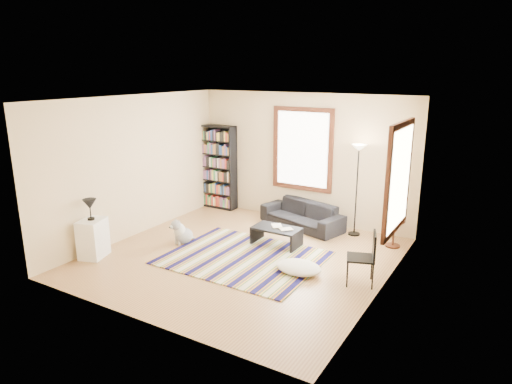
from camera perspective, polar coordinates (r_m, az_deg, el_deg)
The scene contains 21 objects.
floor at distance 8.32m, azimuth -1.78°, elevation -8.45°, with size 5.00×5.00×0.10m, color #AA824D.
ceiling at distance 7.63m, azimuth -1.96°, elevation 11.92°, with size 5.00×5.00×0.10m, color white.
wall_back at distance 10.04m, azimuth 6.00°, elevation 4.28°, with size 5.00×0.10×2.80m, color #D3B88E.
wall_front at distance 5.95m, azimuth -15.22°, elevation -3.81°, with size 5.00×0.10×2.80m, color #D3B88E.
wall_left at distance 9.44m, azimuth -15.05°, elevation 3.14°, with size 0.10×5.00×2.80m, color #D3B88E.
wall_right at distance 6.87m, azimuth 16.38°, elevation -1.36°, with size 0.10×5.00×2.80m, color #D3B88E.
window_back at distance 9.94m, azimuth 5.84°, elevation 5.34°, with size 1.20×0.06×1.60m, color white.
window_right at distance 7.59m, azimuth 17.46°, elevation 1.66°, with size 0.06×1.20×1.60m, color white.
rug at distance 8.25m, azimuth -1.62°, elevation -8.19°, with size 2.68×2.15×0.02m, color #0D0B3A.
sofa at distance 9.79m, azimuth 5.76°, elevation -2.83°, with size 1.84×0.72×0.54m, color black.
bookshelf at distance 10.98m, azimuth -4.73°, elevation 3.12°, with size 0.90×0.30×2.00m, color black.
coffee_table at distance 8.77m, azimuth 2.57°, elevation -5.57°, with size 0.90×0.50×0.36m, color black.
book_a at distance 8.74m, azimuth 2.00°, elevation -4.28°, with size 0.25×0.19×0.02m, color beige.
book_b at distance 8.68m, azimuth 3.61°, elevation -4.48°, with size 0.17×0.23×0.02m, color beige.
floor_cushion at distance 7.69m, azimuth 5.39°, elevation -9.36°, with size 0.77×0.58×0.19m, color silver.
floor_lamp at distance 9.30m, azimuth 12.45°, elevation 0.16°, with size 0.30×0.30×1.86m, color black, non-canonical shape.
side_table at distance 9.06m, azimuth 16.81°, elevation -4.94°, with size 0.40×0.40×0.54m, color #461F11.
folding_chair at distance 7.36m, azimuth 12.94°, elevation -8.04°, with size 0.42×0.40×0.86m, color black.
white_cabinet at distance 8.69m, azimuth -19.70°, elevation -5.48°, with size 0.38×0.50×0.70m, color white.
table_lamp at distance 8.52m, azimuth -20.02°, elevation -2.07°, with size 0.24×0.24×0.38m, color black, non-canonical shape.
dog at distance 8.95m, azimuth -9.02°, elevation -4.82°, with size 0.36×0.50×0.50m, color #BCBCBC, non-canonical shape.
Camera 1 is at (4.11, -6.42, 3.28)m, focal length 32.00 mm.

